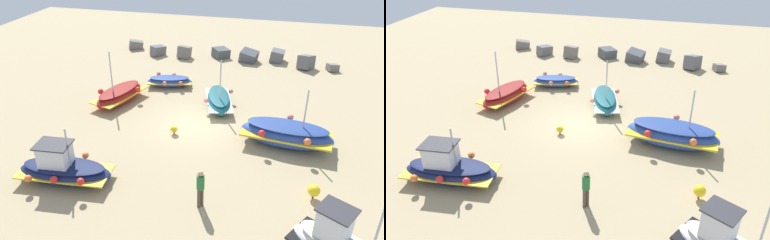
% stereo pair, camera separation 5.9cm
% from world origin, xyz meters
% --- Properties ---
extents(ground_plane, '(50.17, 50.17, 0.00)m').
position_xyz_m(ground_plane, '(0.00, 0.00, 0.00)').
color(ground_plane, tan).
extents(fishing_boat_1, '(3.26, 1.86, 0.79)m').
position_xyz_m(fishing_boat_1, '(-2.92, 4.92, 0.39)').
color(fishing_boat_1, '#2D4C9E').
rests_on(fishing_boat_1, ground_plane).
extents(fishing_boat_2, '(4.85, 2.66, 3.25)m').
position_xyz_m(fishing_boat_2, '(5.12, -0.77, 0.65)').
color(fishing_boat_2, '#2D4C9E').
rests_on(fishing_boat_2, ground_plane).
extents(fishing_boat_3, '(4.38, 2.38, 2.71)m').
position_xyz_m(fishing_boat_3, '(-4.35, -6.23, 0.60)').
color(fishing_boat_3, navy).
rests_on(fishing_boat_3, ground_plane).
extents(fishing_boat_4, '(2.62, 4.17, 3.49)m').
position_xyz_m(fishing_boat_4, '(-5.21, 1.79, 0.51)').
color(fishing_boat_4, maroon).
rests_on(fishing_boat_4, ground_plane).
extents(fishing_boat_5, '(2.35, 3.88, 3.22)m').
position_xyz_m(fishing_boat_5, '(0.95, 2.69, 0.45)').
color(fishing_boat_5, '#1E6670').
rests_on(fishing_boat_5, ground_plane).
extents(person_walking, '(0.32, 0.32, 1.77)m').
position_xyz_m(person_walking, '(1.94, -6.44, 1.02)').
color(person_walking, brown).
rests_on(person_walking, ground_plane).
extents(breakwater_rocks, '(17.61, 2.72, 1.35)m').
position_xyz_m(breakwater_rocks, '(0.52, 11.32, 0.42)').
color(breakwater_rocks, slate).
rests_on(breakwater_rocks, ground_plane).
extents(mooring_buoy_0, '(0.52, 0.52, 0.68)m').
position_xyz_m(mooring_buoy_0, '(6.41, -4.79, 0.42)').
color(mooring_buoy_0, '#3F3F42').
rests_on(mooring_buoy_0, ground_plane).
extents(mooring_buoy_1, '(0.39, 0.39, 0.49)m').
position_xyz_m(mooring_buoy_1, '(-0.77, -1.16, 0.30)').
color(mooring_buoy_1, '#3F3F42').
rests_on(mooring_buoy_1, ground_plane).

